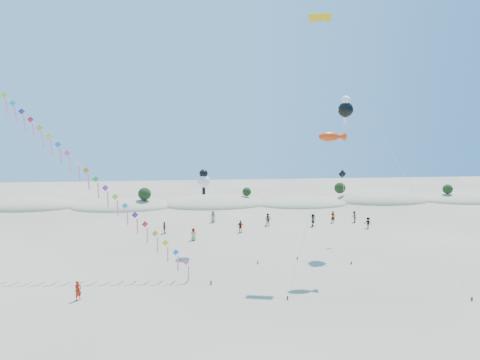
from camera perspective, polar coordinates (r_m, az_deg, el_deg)
name	(u,v)px	position (r m, az deg, el deg)	size (l,w,h in m)	color
ground	(239,328)	(29.61, -0.15, -20.36)	(160.00, 160.00, 0.00)	gray
dune_ridge	(220,204)	(72.59, -2.90, -3.43)	(145.30, 11.49, 5.57)	tan
kite_train	(83,168)	(40.74, -21.48, 1.57)	(22.50, 9.43, 19.21)	#3F2D1E
fish_kite	(332,137)	(38.63, 12.95, 5.96)	(6.77, 6.74, 13.43)	#3F2D1E
cartoon_kite_low	(204,180)	(44.48, -5.19, 0.05)	(6.10, 5.81, 9.26)	#3F2D1E
cartoon_kite_high	(346,108)	(47.41, 14.78, 9.86)	(7.43, 5.36, 17.40)	#3F2D1E
parafoil_kite	(323,23)	(42.90, 11.76, 20.98)	(10.80, 12.02, 24.98)	#3F2D1E
dark_kite	(344,193)	(48.04, 14.60, -1.81)	(2.46, 8.72, 8.81)	#3F2D1E
flyer_foreground	(78,291)	(35.89, -22.03, -14.37)	(0.58, 0.38, 1.60)	red
beachgoers	(283,221)	(56.44, 6.18, -5.88)	(28.59, 9.75, 1.81)	slate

